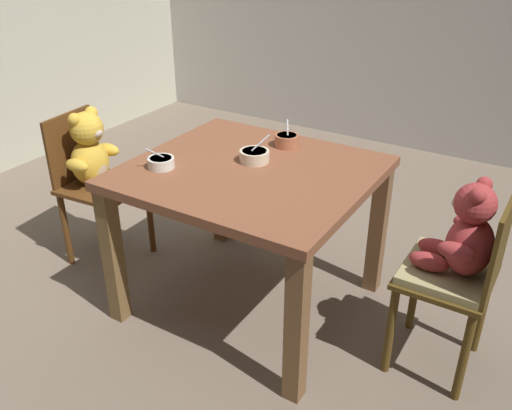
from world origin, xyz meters
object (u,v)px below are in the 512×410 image
dining_table (250,192)px  porridge_bowl_terracotta_far_center (287,140)px  porridge_bowl_white_near_left (161,162)px  teddy_chair_near_left (93,162)px  porridge_bowl_cream_center (254,156)px  teddy_chair_near_right (461,252)px

dining_table → porridge_bowl_terracotta_far_center: bearing=88.4°
porridge_bowl_white_near_left → porridge_bowl_terracotta_far_center: porridge_bowl_terracotta_far_center is taller
teddy_chair_near_left → porridge_bowl_cream_center: teddy_chair_near_left is taller
teddy_chair_near_left → porridge_bowl_white_near_left: bearing=-17.0°
porridge_bowl_cream_center → porridge_bowl_white_near_left: bearing=-139.1°
dining_table → porridge_bowl_white_near_left: (-0.35, -0.20, 0.14)m
porridge_bowl_white_near_left → dining_table: bearing=29.9°
teddy_chair_near_left → dining_table: bearing=-0.5°
dining_table → porridge_bowl_white_near_left: 0.43m
porridge_bowl_cream_center → porridge_bowl_terracotta_far_center: 0.25m
teddy_chair_near_left → porridge_bowl_white_near_left: (0.62, -0.13, 0.19)m
porridge_bowl_cream_center → porridge_bowl_white_near_left: porridge_bowl_cream_center is taller
dining_table → teddy_chair_near_right: 0.96m
porridge_bowl_white_near_left → porridge_bowl_terracotta_far_center: (0.36, 0.53, 0.01)m
dining_table → porridge_bowl_terracotta_far_center: porridge_bowl_terracotta_far_center is taller
teddy_chair_near_right → porridge_bowl_terracotta_far_center: (-0.95, 0.26, 0.20)m
teddy_chair_near_right → porridge_bowl_terracotta_far_center: teddy_chair_near_right is taller
dining_table → porridge_bowl_terracotta_far_center: 0.36m
dining_table → porridge_bowl_white_near_left: bearing=-150.1°
teddy_chair_near_right → porridge_bowl_cream_center: teddy_chair_near_right is taller
teddy_chair_near_left → porridge_bowl_cream_center: (0.94, 0.15, 0.19)m
teddy_chair_near_right → teddy_chair_near_left: (-1.93, -0.13, 0.01)m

